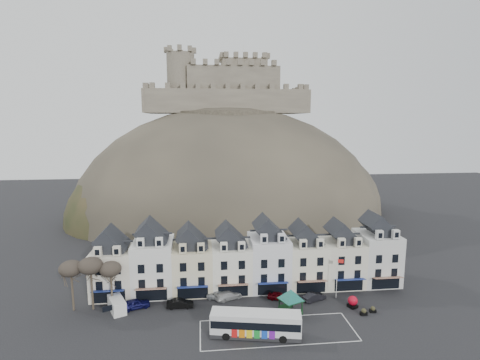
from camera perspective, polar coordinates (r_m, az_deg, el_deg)
The scene contains 21 objects.
ground at distance 56.76m, azimuth 3.82°, elevation -22.68°, with size 300.00×300.00×0.00m, color black.
coach_bay_markings at distance 58.15m, azimuth 5.69°, elevation -21.87°, with size 22.00×7.50×0.01m, color silver.
townhouse_terrace at distance 68.60m, azimuth 1.64°, elevation -11.89°, with size 54.40×9.35×11.80m.
castle_hill at distance 120.57m, azimuth -1.28°, elevation -5.17°, with size 100.00×76.00×68.00m.
castle at distance 124.16m, azimuth -1.98°, elevation 13.89°, with size 50.20×22.20×22.00m.
tree_left_far at distance 65.60m, azimuth -24.38°, elevation -12.25°, with size 3.61×3.61×8.24m.
tree_left_mid at distance 64.61m, azimuth -21.82°, elevation -12.08°, with size 3.78×3.78×8.64m.
tree_left_near at distance 64.12m, azimuth -19.14°, elevation -12.75°, with size 3.43×3.43×7.84m.
bus at distance 55.81m, azimuth 2.41°, elevation -20.93°, with size 12.87×5.24×3.54m.
bus_shelter at distance 61.26m, azimuth 7.75°, elevation -16.94°, with size 5.69×5.69×3.94m.
red_buoy at distance 65.89m, azimuth 16.79°, elevation -17.31°, with size 1.67×1.67×1.92m.
flagpole at distance 66.95m, azimuth 14.63°, elevation -13.87°, with size 0.97×0.43×7.15m.
white_van at distance 65.26m, azimuth -18.26°, elevation -17.61°, with size 3.70×4.95×2.07m.
planter_west at distance 64.33m, azimuth 18.34°, elevation -18.54°, with size 1.12×0.76×1.09m.
planter_east at distance 65.54m, azimuth 19.59°, elevation -18.10°, with size 1.07×0.70×1.00m.
car_navy at distance 65.28m, azimuth -15.67°, elevation -17.72°, with size 1.85×4.61×1.57m, color #0C0D3F.
car_black at distance 64.11m, azimuth -9.14°, elevation -18.08°, with size 1.49×4.27×1.41m, color black.
car_silver at distance 66.35m, azimuth -3.04°, elevation -17.05°, with size 2.12×4.53×1.28m, color #A9ACB0.
car_white at distance 66.04m, azimuth -1.75°, elevation -17.13°, with size 1.93×4.75×1.38m, color #BCBCBC.
car_maroon at distance 66.14m, azimuth 5.94°, elevation -17.18°, with size 1.51×3.75×1.28m, color #54040B.
car_charcoal at distance 66.68m, azimuth 11.23°, elevation -17.04°, with size 1.45×4.15×1.37m, color black.
Camera 1 is at (-8.65, -47.46, 29.91)m, focal length 28.00 mm.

